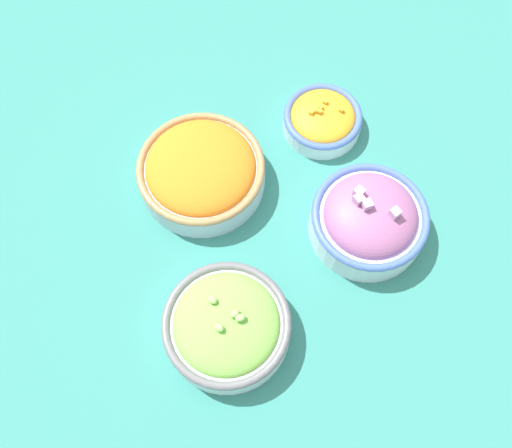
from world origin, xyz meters
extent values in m
plane|color=#337F75|center=(0.00, 0.00, 0.00)|extent=(3.00, 3.00, 0.00)
cylinder|color=silver|center=(0.14, 0.07, 0.02)|extent=(0.18, 0.18, 0.05)
torus|color=slate|center=(0.14, 0.07, 0.05)|extent=(0.18, 0.18, 0.01)
ellipsoid|color=#7ABC4C|center=(0.14, 0.07, 0.05)|extent=(0.15, 0.15, 0.04)
ellipsoid|color=#99D166|center=(0.13, 0.07, 0.07)|extent=(0.02, 0.01, 0.01)
ellipsoid|color=#99D166|center=(0.16, 0.07, 0.07)|extent=(0.01, 0.01, 0.01)
ellipsoid|color=#99D166|center=(0.13, 0.08, 0.07)|extent=(0.02, 0.02, 0.01)
ellipsoid|color=#99D166|center=(0.14, 0.04, 0.07)|extent=(0.01, 0.01, 0.01)
cylinder|color=silver|center=(-0.22, -0.04, 0.02)|extent=(0.13, 0.13, 0.03)
torus|color=#4766B7|center=(-0.22, -0.04, 0.03)|extent=(0.13, 0.13, 0.01)
ellipsoid|color=orange|center=(-0.22, -0.04, 0.03)|extent=(0.10, 0.10, 0.03)
cube|color=#F4A828|center=(-0.20, -0.05, 0.05)|extent=(0.01, 0.01, 0.01)
cube|color=#F4A828|center=(-0.21, -0.04, 0.05)|extent=(0.01, 0.01, 0.01)
cube|color=#F4A828|center=(-0.22, -0.04, 0.05)|extent=(0.01, 0.01, 0.01)
cube|color=#F4A828|center=(-0.21, -0.04, 0.05)|extent=(0.01, 0.01, 0.01)
cube|color=#F4A828|center=(-0.23, -0.01, 0.05)|extent=(0.01, 0.01, 0.01)
cube|color=#F4A828|center=(-0.23, -0.04, 0.05)|extent=(0.01, 0.01, 0.01)
cylinder|color=silver|center=(-0.11, 0.13, 0.02)|extent=(0.17, 0.17, 0.05)
torus|color=#4766B7|center=(-0.11, 0.13, 0.05)|extent=(0.17, 0.17, 0.01)
ellipsoid|color=#9E5B8E|center=(-0.11, 0.13, 0.05)|extent=(0.14, 0.14, 0.06)
cube|color=#C699C1|center=(-0.10, 0.12, 0.09)|extent=(0.02, 0.02, 0.01)
cube|color=#C699C1|center=(-0.12, 0.15, 0.08)|extent=(0.02, 0.02, 0.01)
cube|color=#C699C1|center=(-0.10, 0.10, 0.08)|extent=(0.02, 0.02, 0.01)
cube|color=#C699C1|center=(-0.11, 0.10, 0.08)|extent=(0.01, 0.01, 0.01)
cylinder|color=#B2C1CC|center=(-0.01, -0.12, 0.02)|extent=(0.20, 0.20, 0.05)
torus|color=#997A4C|center=(-0.01, -0.12, 0.05)|extent=(0.20, 0.20, 0.01)
ellipsoid|color=orange|center=(-0.01, -0.12, 0.05)|extent=(0.17, 0.17, 0.05)
camera|label=1|loc=(0.26, 0.21, 0.80)|focal=40.00mm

